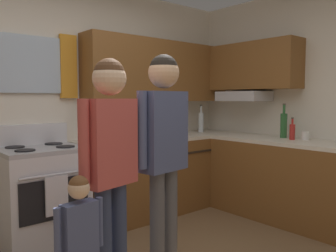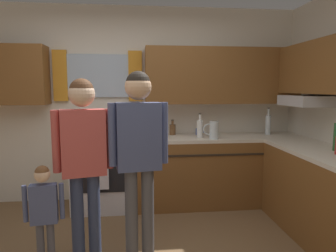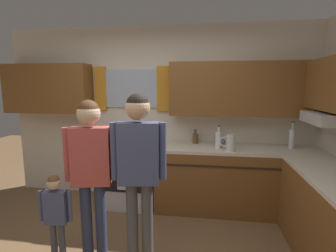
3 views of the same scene
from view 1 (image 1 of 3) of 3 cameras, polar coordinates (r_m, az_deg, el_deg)
The scene contains 15 objects.
back_wall_unit at distance 3.82m, azimuth -16.70°, elevation 5.86°, with size 4.60×0.42×2.60m.
right_wall_unit at distance 4.19m, azimuth 24.82°, elevation 4.53°, with size 0.52×4.05×2.60m.
kitchen_counter_run at distance 4.20m, azimuth 6.84°, elevation -7.95°, with size 2.22×2.18×0.90m.
stove_oven at distance 3.55m, azimuth -19.90°, elevation -10.23°, with size 0.74×0.67×1.10m.
bottle_sauce_red at distance 4.08m, azimuth 19.56°, elevation -0.82°, with size 0.06×0.06×0.25m.
bottle_milk_white at distance 3.98m, azimuth -2.83°, elevation -0.31°, with size 0.08×0.08×0.31m.
bottle_squat_brown at distance 4.02m, azimuth -8.77°, elevation -0.91°, with size 0.08×0.08×0.21m.
bottle_wine_green at distance 4.25m, azimuth 18.31°, elevation 0.21°, with size 0.08×0.08×0.39m.
bottle_tall_clear at distance 4.73m, azimuth 5.39°, elevation 0.70°, with size 0.07×0.07×0.37m.
mug_cobalt_blue at distance 4.19m, azimuth -4.43°, elevation -1.12°, with size 0.11×0.07×0.08m.
mug_ceramic_white at distance 4.11m, azimuth 21.50°, elevation -1.46°, with size 0.13×0.08×0.09m.
water_pitcher at distance 3.98m, azimuth -0.14°, elevation -0.42°, with size 0.19×0.11×0.22m.
adult_holding_child at distance 2.30m, azimuth -9.37°, elevation -4.08°, with size 0.49×0.23×1.61m.
adult_in_plaid at distance 2.57m, azimuth -0.70°, elevation -2.21°, with size 0.51×0.23×1.67m.
small_child at distance 2.14m, azimuth -14.16°, elevation -16.88°, with size 0.31×0.12×0.92m.
Camera 1 is at (-1.50, -1.68, 1.35)m, focal length 37.45 mm.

